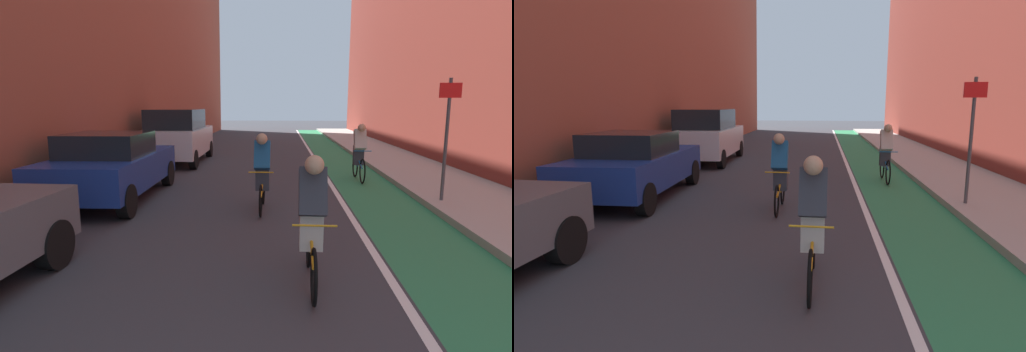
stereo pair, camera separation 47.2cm
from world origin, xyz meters
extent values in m
plane|color=#38383D|center=(0.00, 15.01, 0.00)|extent=(83.64, 83.64, 0.00)
cube|color=#2D8451|center=(3.18, 17.01, 0.00)|extent=(1.60, 38.02, 0.00)
cube|color=white|center=(2.28, 17.01, 0.00)|extent=(0.12, 38.02, 0.00)
cube|color=#A8A59E|center=(5.26, 17.01, 0.07)|extent=(2.55, 38.02, 0.14)
cube|color=brown|center=(7.73, 19.01, 5.64)|extent=(2.40, 34.02, 11.28)
cylinder|color=black|center=(-2.07, 6.00, 0.33)|extent=(0.24, 0.67, 0.66)
cube|color=navy|center=(-2.93, 9.97, 0.68)|extent=(2.02, 4.36, 0.70)
cube|color=black|center=(-2.93, 9.76, 1.26)|extent=(1.72, 1.86, 0.55)
cylinder|color=black|center=(-3.85, 11.54, 0.33)|extent=(0.24, 0.67, 0.66)
cylinder|color=black|center=(-2.13, 11.60, 0.33)|extent=(0.24, 0.67, 0.66)
cylinder|color=black|center=(-3.74, 8.35, 0.33)|extent=(0.24, 0.67, 0.66)
cylinder|color=black|center=(-2.02, 8.40, 0.33)|extent=(0.24, 0.67, 0.66)
cube|color=silver|center=(-2.93, 16.00, 0.80)|extent=(2.03, 4.54, 0.95)
cube|color=black|center=(-2.93, 15.78, 1.60)|extent=(1.76, 2.73, 0.75)
cylinder|color=black|center=(-3.86, 17.68, 0.33)|extent=(0.23, 0.66, 0.66)
cylinder|color=black|center=(-2.09, 17.72, 0.33)|extent=(0.23, 0.66, 0.66)
cylinder|color=black|center=(-3.78, 14.28, 0.33)|extent=(0.23, 0.66, 0.66)
cylinder|color=black|center=(-2.01, 14.32, 0.33)|extent=(0.23, 0.66, 0.66)
torus|color=black|center=(1.27, 5.23, 0.31)|extent=(0.05, 0.63, 0.63)
torus|color=black|center=(1.29, 6.28, 0.31)|extent=(0.05, 0.63, 0.63)
cylinder|color=gold|center=(1.28, 5.75, 0.53)|extent=(0.05, 0.96, 0.33)
cylinder|color=gold|center=(1.28, 5.94, 0.61)|extent=(0.04, 0.12, 0.55)
cylinder|color=gold|center=(1.27, 5.31, 0.86)|extent=(0.48, 0.03, 0.02)
cube|color=beige|center=(1.28, 5.86, 0.68)|extent=(0.28, 0.24, 0.56)
cube|color=#333842|center=(1.28, 5.73, 1.14)|extent=(0.33, 0.40, 0.60)
sphere|color=tan|center=(1.28, 5.57, 1.48)|extent=(0.22, 0.22, 0.22)
cube|color=maroon|center=(1.28, 5.85, 1.16)|extent=(0.26, 0.28, 0.39)
torus|color=black|center=(0.53, 8.64, 0.31)|extent=(0.05, 0.63, 0.63)
torus|color=black|center=(0.54, 9.69, 0.31)|extent=(0.05, 0.63, 0.63)
cylinder|color=gold|center=(0.53, 9.17, 0.53)|extent=(0.05, 0.96, 0.33)
cylinder|color=gold|center=(0.53, 9.35, 0.61)|extent=(0.04, 0.12, 0.55)
cylinder|color=gold|center=(0.53, 8.72, 0.86)|extent=(0.48, 0.03, 0.02)
cube|color=#333842|center=(0.53, 9.27, 0.68)|extent=(0.28, 0.24, 0.56)
cube|color=#1E598C|center=(0.53, 9.14, 1.14)|extent=(0.32, 0.40, 0.60)
sphere|color=tan|center=(0.53, 8.99, 1.48)|extent=(0.22, 0.22, 0.22)
cube|color=maroon|center=(0.53, 9.27, 1.16)|extent=(0.26, 0.28, 0.39)
torus|color=black|center=(3.15, 12.16, 0.34)|extent=(0.05, 0.69, 0.69)
torus|color=black|center=(3.14, 13.21, 0.34)|extent=(0.05, 0.69, 0.69)
cylinder|color=#1966A5|center=(3.15, 12.68, 0.56)|extent=(0.05, 0.96, 0.33)
cylinder|color=#1966A5|center=(3.15, 12.86, 0.64)|extent=(0.04, 0.12, 0.55)
cylinder|color=#1966A5|center=(3.15, 12.23, 0.89)|extent=(0.48, 0.03, 0.02)
cube|color=#333842|center=(3.15, 12.79, 0.71)|extent=(0.28, 0.24, 0.56)
cube|color=beige|center=(3.15, 12.66, 1.17)|extent=(0.32, 0.40, 0.60)
sphere|color=tan|center=(3.15, 12.50, 1.51)|extent=(0.22, 0.22, 0.22)
cylinder|color=#4C4C51|center=(4.34, 9.70, 1.41)|extent=(0.07, 0.07, 2.54)
cube|color=red|center=(4.34, 9.68, 2.43)|extent=(0.44, 0.03, 0.30)
camera|label=1|loc=(0.90, 1.13, 2.14)|focal=28.17mm
camera|label=2|loc=(1.37, 1.18, 2.14)|focal=28.17mm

